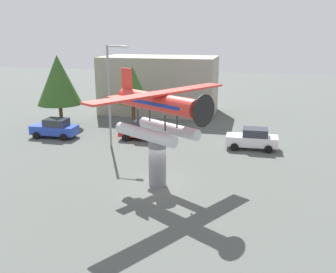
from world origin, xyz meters
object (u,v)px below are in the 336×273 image
object	(u,v)px
tree_west	(58,80)
floatplane_monument	(158,110)
tree_east	(133,85)
display_pedestal	(157,161)
car_far_white	(253,139)
car_near_blue	(55,128)
storefront_building	(159,85)
car_mid_red	(144,130)
streetlight_primary	(111,90)

from	to	relation	value
tree_west	floatplane_monument	bearing A→B (deg)	-43.39
floatplane_monument	tree_east	xyz separation A→B (m)	(-6.18, 13.98, -0.54)
display_pedestal	car_far_white	world-z (taller)	display_pedestal
car_far_white	car_near_blue	bearing A→B (deg)	1.31
floatplane_monument	storefront_building	xyz separation A→B (m)	(-5.52, 22.07, -1.57)
car_near_blue	storefront_building	distance (m)	14.92
floatplane_monument	car_far_white	xyz separation A→B (m)	(5.66, 9.33, -4.00)
display_pedestal	car_mid_red	xyz separation A→B (m)	(-3.87, 10.02, -0.73)
tree_west	tree_east	distance (m)	7.50
floatplane_monument	tree_west	bearing A→B (deg)	168.49
floatplane_monument	car_near_blue	size ratio (longest dim) A/B	2.24
car_mid_red	tree_west	bearing A→B (deg)	-15.93
display_pedestal	storefront_building	xyz separation A→B (m)	(-5.41, 22.00, 1.71)
car_near_blue	car_far_white	world-z (taller)	same
display_pedestal	storefront_building	world-z (taller)	storefront_building
storefront_building	car_mid_red	bearing A→B (deg)	-82.66
display_pedestal	floatplane_monument	bearing A→B (deg)	-31.88
car_near_blue	tree_east	world-z (taller)	tree_east
display_pedestal	tree_east	size ratio (longest dim) A/B	0.52
streetlight_primary	floatplane_monument	bearing A→B (deg)	-51.42
car_mid_red	tree_west	world-z (taller)	tree_west
display_pedestal	tree_east	xyz separation A→B (m)	(-6.07, 13.91, 2.73)
car_mid_red	tree_west	size ratio (longest dim) A/B	0.58
car_near_blue	car_mid_red	world-z (taller)	same
display_pedestal	car_near_blue	bearing A→B (deg)	143.65
car_near_blue	tree_west	bearing A→B (deg)	-69.87
floatplane_monument	car_far_white	distance (m)	11.63
car_far_white	tree_west	distance (m)	19.94
tree_west	car_mid_red	bearing A→B (deg)	-15.93
car_far_white	car_mid_red	bearing A→B (deg)	-4.52
car_far_white	streetlight_primary	size ratio (longest dim) A/B	0.50
display_pedestal	car_near_blue	distance (m)	14.96
car_far_white	storefront_building	distance (m)	17.12
tree_west	tree_east	bearing A→B (deg)	8.83
streetlight_primary	tree_west	distance (m)	9.42
car_near_blue	streetlight_primary	world-z (taller)	streetlight_primary
car_near_blue	car_far_white	bearing A→B (deg)	-178.69
floatplane_monument	streetlight_primary	distance (m)	9.45
floatplane_monument	tree_east	distance (m)	15.30
car_far_white	tree_west	size ratio (longest dim) A/B	0.58
car_mid_red	car_far_white	size ratio (longest dim) A/B	1.00
streetlight_primary	tree_east	size ratio (longest dim) A/B	1.36
floatplane_monument	car_far_white	bearing A→B (deg)	90.63
floatplane_monument	tree_west	size ratio (longest dim) A/B	1.30
floatplane_monument	car_near_blue	world-z (taller)	floatplane_monument
car_mid_red	streetlight_primary	world-z (taller)	streetlight_primary
car_near_blue	tree_east	bearing A→B (deg)	-139.69
car_near_blue	storefront_building	world-z (taller)	storefront_building
storefront_building	tree_east	world-z (taller)	storefront_building
car_near_blue	streetlight_primary	distance (m)	7.57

